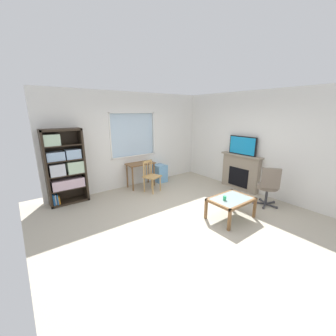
% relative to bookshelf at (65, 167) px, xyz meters
% --- Properties ---
extents(ground, '(5.96, 5.97, 0.02)m').
position_rel_bookshelf_xyz_m(ground, '(1.94, -2.24, -0.95)').
color(ground, '#B2A893').
extents(wall_back_with_window, '(4.96, 0.15, 2.80)m').
position_rel_bookshelf_xyz_m(wall_back_with_window, '(1.93, 0.24, 0.44)').
color(wall_back_with_window, silver).
rests_on(wall_back_with_window, ground).
extents(wall_right, '(0.12, 5.17, 2.80)m').
position_rel_bookshelf_xyz_m(wall_right, '(4.48, -2.24, 0.46)').
color(wall_right, silver).
rests_on(wall_right, ground).
extents(bookshelf, '(0.90, 0.38, 1.86)m').
position_rel_bookshelf_xyz_m(bookshelf, '(0.00, 0.00, 0.00)').
color(bookshelf, '#2D2319').
rests_on(bookshelf, ground).
extents(desk_under_window, '(0.84, 0.46, 0.75)m').
position_rel_bookshelf_xyz_m(desk_under_window, '(2.06, -0.11, -0.32)').
color(desk_under_window, brown).
rests_on(desk_under_window, ground).
extents(wooden_chair, '(0.52, 0.51, 0.90)m').
position_rel_bookshelf_xyz_m(wooden_chair, '(2.10, -0.62, -0.47)').
color(wooden_chair, tan).
rests_on(wooden_chair, ground).
extents(plastic_drawer_unit, '(0.35, 0.40, 0.56)m').
position_rel_bookshelf_xyz_m(plastic_drawer_unit, '(2.81, -0.06, -0.65)').
color(plastic_drawer_unit, '#72ADDB').
rests_on(plastic_drawer_unit, ground).
extents(fireplace, '(0.26, 1.26, 1.04)m').
position_rel_bookshelf_xyz_m(fireplace, '(4.32, -2.04, -0.41)').
color(fireplace, gray).
rests_on(fireplace, ground).
extents(tv, '(0.06, 0.84, 0.53)m').
position_rel_bookshelf_xyz_m(tv, '(4.31, -2.04, 0.37)').
color(tv, black).
rests_on(tv, fireplace).
extents(office_chair, '(0.62, 0.57, 1.00)m').
position_rel_bookshelf_xyz_m(office_chair, '(3.80, -3.17, -0.38)').
color(office_chair, '#7A6B5B').
rests_on(office_chair, ground).
extents(coffee_table, '(0.93, 0.66, 0.46)m').
position_rel_bookshelf_xyz_m(coffee_table, '(2.61, -2.99, -0.55)').
color(coffee_table, '#8C9E99').
rests_on(coffee_table, ground).
extents(sippy_cup, '(0.07, 0.07, 0.09)m').
position_rel_bookshelf_xyz_m(sippy_cup, '(2.43, -2.96, -0.43)').
color(sippy_cup, '#33B770').
rests_on(sippy_cup, coffee_table).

